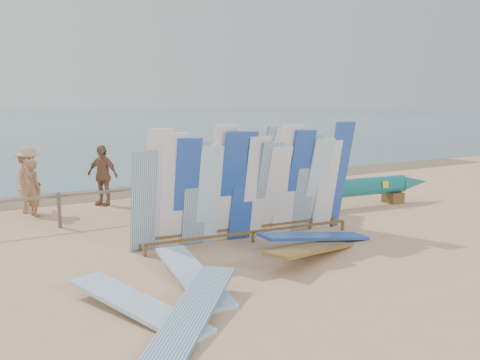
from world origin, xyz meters
TOP-DOWN VIEW (x-y plane):
  - ground at (0.00, 0.00)m, footprint 160.00×160.00m
  - wet_sand_strip at (0.00, 7.20)m, footprint 40.00×2.60m
  - fence at (0.00, 3.00)m, footprint 12.08×0.08m
  - main_surfboard_rack at (1.40, -0.46)m, footprint 5.36×1.21m
  - side_surfboard_rack at (3.40, 1.59)m, footprint 2.18×1.57m
  - outrigger_canoe at (5.94, 1.04)m, footprint 6.06×1.22m
  - vendor_table at (3.68, 0.63)m, footprint 1.08×0.90m
  - flat_board_a at (-2.22, -3.01)m, footprint 1.39×2.74m
  - flat_board_d at (2.41, -1.57)m, footprint 2.71×0.68m
  - flat_board_b at (-0.95, -2.29)m, footprint 0.89×2.74m
  - flat_board_c at (1.69, -2.31)m, footprint 2.71×1.49m
  - flat_board_e at (-1.60, -3.68)m, footprint 2.28×2.32m
  - beach_chair_left at (0.80, 3.88)m, footprint 0.78×0.79m
  - beach_chair_right at (1.08, 3.76)m, footprint 0.66×0.68m
  - stroller at (3.29, 4.00)m, footprint 0.72×0.91m
  - beachgoer_3 at (-2.32, 5.32)m, footprint 1.09×1.29m
  - beachgoer_5 at (2.21, 5.84)m, footprint 1.47×1.34m
  - beachgoer_8 at (3.01, 4.70)m, footprint 0.50×0.83m
  - beachgoer_9 at (6.07, 5.81)m, footprint 1.03×1.27m
  - beachgoer_6 at (3.14, 4.67)m, footprint 0.96×0.81m
  - beachgoer_extra_0 at (8.11, 5.83)m, footprint 1.24×1.13m
  - beachgoer_1 at (-2.28, 4.69)m, footprint 0.43×0.63m
  - beachgoer_4 at (-0.23, 5.24)m, footprint 0.99×1.16m

SIDE VIEW (x-z plane):
  - ground at x=0.00m, z-range 0.00..0.00m
  - wet_sand_strip at x=0.00m, z-range -0.01..0.01m
  - flat_board_a at x=-2.22m, z-range -0.14..0.14m
  - flat_board_d at x=2.41m, z-range -0.20..0.20m
  - flat_board_b at x=-0.95m, z-range -0.15..0.15m
  - flat_board_c at x=1.69m, z-range -0.21..0.21m
  - flat_board_e at x=-1.60m, z-range -0.18..0.18m
  - beach_chair_left at x=0.80m, z-range -0.19..0.74m
  - beach_chair_right at x=1.08m, z-range -0.20..0.75m
  - vendor_table at x=3.68m, z-range -0.21..1.03m
  - stroller at x=3.29m, z-range -0.11..1.00m
  - outrigger_canoe at x=5.94m, z-range 0.12..0.98m
  - fence at x=0.00m, z-range 0.18..1.08m
  - beachgoer_1 at x=-2.28m, z-range 0.00..1.57m
  - beachgoer_8 at x=3.01m, z-range 0.00..1.60m
  - beachgoer_5 at x=2.21m, z-range 0.00..1.62m
  - beachgoer_6 at x=3.14m, z-range 0.00..1.79m
  - beachgoer_9 at x=6.07m, z-range 0.00..1.84m
  - beachgoer_4 at x=-0.23m, z-range 0.00..1.84m
  - beachgoer_extra_0 at x=8.11m, z-range 0.00..1.85m
  - beachgoer_3 at x=-2.32m, z-range 0.00..1.88m
  - side_surfboard_rack at x=3.40m, z-range -0.12..2.36m
  - main_surfboard_rack at x=1.40m, z-range -0.14..2.52m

